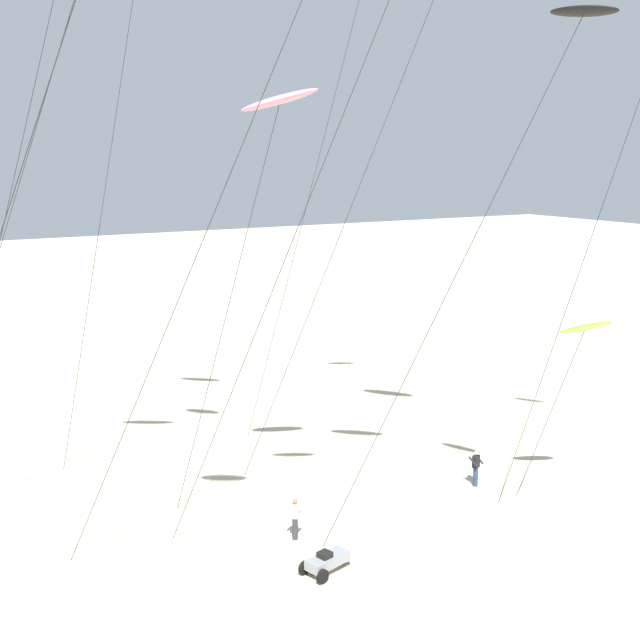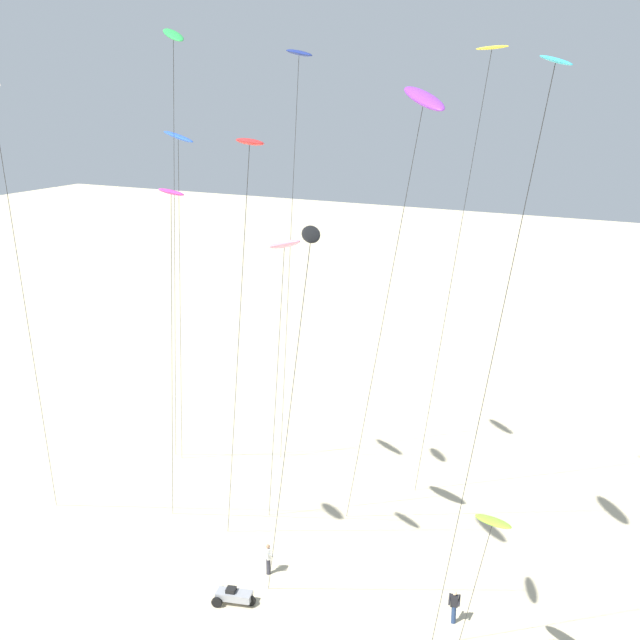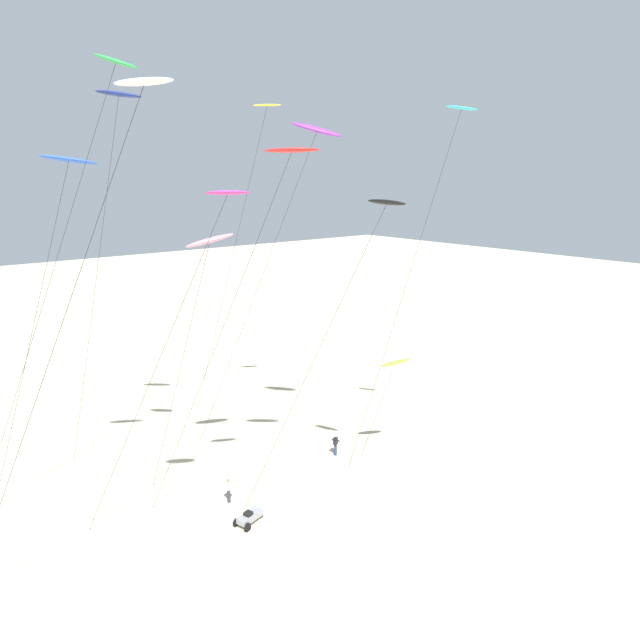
% 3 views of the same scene
% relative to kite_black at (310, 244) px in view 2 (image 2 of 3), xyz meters
% --- Properties ---
extents(kite_black, '(6.43, 7.34, 19.36)m').
position_rel_kite_black_xyz_m(kite_black, '(0.00, 0.00, 0.00)').
color(kite_black, black).
rests_on(kite_black, ground).
extents(kite_blue, '(6.51, 6.45, 21.67)m').
position_rel_kite_black_xyz_m(kite_blue, '(-13.10, 10.59, 2.28)').
color(kite_blue, blue).
rests_on(kite_blue, ground).
extents(kite_pink, '(4.69, 4.72, 17.26)m').
position_rel_kite_black_xyz_m(kite_pink, '(-5.92, 8.71, -2.11)').
color(kite_pink, pink).
rests_on(kite_pink, ground).
extents(kite_purple, '(7.77, 8.32, 23.98)m').
position_rel_kite_black_xyz_m(kite_purple, '(1.17, 7.27, 4.42)').
color(kite_purple, purple).
rests_on(kite_purple, ground).
extents(kite_red, '(7.59, 8.09, 21.97)m').
position_rel_kite_black_xyz_m(kite_red, '(-4.12, 2.94, 2.77)').
color(kite_red, red).
rests_on(kite_red, ground).
extents(kite_navy, '(5.26, 5.39, 25.72)m').
position_rel_kite_black_xyz_m(kite_navy, '(-8.43, 14.88, 6.30)').
color(kite_navy, navy).
rests_on(kite_navy, ground).
extents(kite_yellow, '(5.69, 5.84, 25.54)m').
position_rel_kite_black_xyz_m(kite_yellow, '(1.76, 13.99, 5.51)').
color(kite_yellow, yellow).
rests_on(kite_yellow, ground).
extents(kite_cyan, '(5.24, 5.78, 24.75)m').
position_rel_kite_black_xyz_m(kite_cyan, '(7.20, 1.13, 4.46)').
color(kite_cyan, '#33BFE0').
rests_on(kite_cyan, ground).
extents(kite_lime, '(2.70, 2.70, 8.10)m').
position_rel_kite_black_xyz_m(kite_lime, '(5.74, 4.05, -11.04)').
color(kite_lime, '#8CD833').
rests_on(kite_lime, ground).
extents(kite_magenta, '(7.39, 7.67, 19.83)m').
position_rel_kite_black_xyz_m(kite_magenta, '(-8.06, 3.15, 0.46)').
color(kite_magenta, '#D8339E').
rests_on(kite_magenta, ground).
extents(kite_green, '(8.77, 9.29, 26.43)m').
position_rel_kite_black_xyz_m(kite_green, '(-11.28, 8.11, 6.63)').
color(kite_green, green).
rests_on(kite_green, ground).
extents(kite_flyer_nearest, '(0.63, 0.61, 1.67)m').
position_rel_kite_black_xyz_m(kite_flyer_nearest, '(3.37, 7.66, -17.83)').
color(kite_flyer_nearest, navy).
rests_on(kite_flyer_nearest, ground).
extents(kite_flyer_middle, '(0.73, 0.72, 1.67)m').
position_rel_kite_black_xyz_m(kite_flyer_middle, '(-6.19, 7.16, -17.83)').
color(kite_flyer_middle, '#33333D').
rests_on(kite_flyer_middle, ground).
extents(beach_buggy, '(2.13, 1.32, 0.82)m').
position_rel_kite_black_xyz_m(beach_buggy, '(-6.45, 4.30, -18.29)').
color(beach_buggy, gray).
rests_on(beach_buggy, ground).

